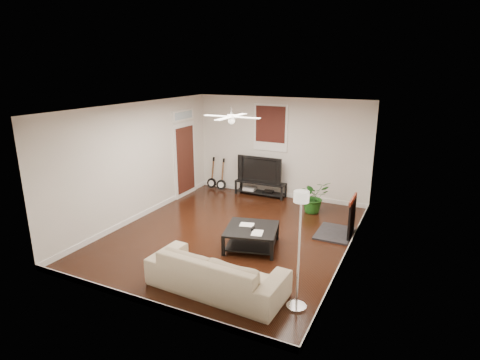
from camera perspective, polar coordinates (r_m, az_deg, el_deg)
The scene contains 14 objects.
room at distance 8.26m, azimuth -1.21°, elevation 0.97°, with size 5.01×6.01×2.81m.
brick_accent at distance 8.46m, azimuth 17.19°, elevation 0.60°, with size 0.02×2.20×2.80m, color #A74E36.
fireplace at distance 8.79m, azimuth 14.83°, elevation -5.08°, with size 0.80×1.10×0.92m, color black.
window_back at distance 10.93m, azimuth 4.49°, elevation 7.63°, with size 1.00×0.06×1.30m, color black.
door_left at distance 11.11m, azimuth -8.11°, elevation 3.99°, with size 0.08×1.00×2.50m, color white.
tv_stand at distance 11.22m, azimuth 3.01°, elevation -1.26°, with size 1.47×0.39×0.41m, color black.
tv at distance 11.08m, azimuth 3.10°, elevation 1.65°, with size 1.32×0.17×0.76m, color black.
coffee_table at distance 8.06m, azimuth 1.70°, elevation -8.43°, with size 1.02×1.02×0.43m, color black.
sofa at distance 6.58m, azimuth -3.47°, elevation -13.24°, with size 2.32×0.91×0.68m, color tan.
floor_lamp at distance 5.91m, azimuth 8.62°, elevation -10.35°, with size 0.31×0.31×1.90m, color white, non-canonical shape.
potted_plant at distance 10.04m, azimuth 10.72°, elevation -2.39°, with size 0.75×0.65×0.84m, color #1D5919.
guitar_left at distance 11.80m, azimuth -4.21°, elevation 0.99°, with size 0.30×0.21×0.96m, color black, non-canonical shape.
guitar_right at distance 11.61m, azimuth -2.78°, elevation 0.76°, with size 0.30×0.21×0.96m, color black, non-canonical shape.
ceiling_fan at distance 8.03m, azimuth -1.26°, elevation 9.25°, with size 1.24×1.24×0.32m, color white, non-canonical shape.
Camera 1 is at (3.62, -7.10, 3.58)m, focal length 29.10 mm.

